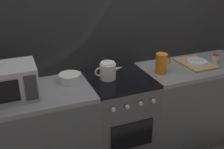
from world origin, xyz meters
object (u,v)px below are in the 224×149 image
object	(u,v)px
pitcher	(161,63)
spice_jar	(215,58)
stove_unit	(119,118)
microwave	(7,82)
dish_pile	(196,63)
kettle	(108,71)
mixing_bowl	(70,78)

from	to	relation	value
pitcher	spice_jar	size ratio (longest dim) A/B	1.90
stove_unit	pitcher	xyz separation A→B (m)	(0.43, -0.04, 0.55)
microwave	spice_jar	size ratio (longest dim) A/B	4.38
microwave	dish_pile	xyz separation A→B (m)	(1.87, 0.01, -0.12)
dish_pile	spice_jar	xyz separation A→B (m)	(0.22, -0.04, 0.03)
stove_unit	kettle	distance (m)	0.54
pitcher	dish_pile	bearing A→B (deg)	6.00
kettle	mixing_bowl	xyz separation A→B (m)	(-0.35, 0.06, -0.04)
microwave	mixing_bowl	distance (m)	0.54
stove_unit	mixing_bowl	xyz separation A→B (m)	(-0.45, 0.09, 0.49)
pitcher	dish_pile	size ratio (longest dim) A/B	0.50
kettle	spice_jar	xyz separation A→B (m)	(1.22, -0.06, -0.03)
microwave	spice_jar	xyz separation A→B (m)	(2.09, -0.02, -0.08)
kettle	spice_jar	bearing A→B (deg)	-2.63
stove_unit	kettle	size ratio (longest dim) A/B	3.16
kettle	dish_pile	bearing A→B (deg)	-1.13
mixing_bowl	kettle	bearing A→B (deg)	-10.14
mixing_bowl	stove_unit	bearing A→B (deg)	-11.59
microwave	kettle	xyz separation A→B (m)	(0.87, 0.03, -0.05)
stove_unit	spice_jar	xyz separation A→B (m)	(1.12, -0.03, 0.50)
spice_jar	kettle	bearing A→B (deg)	177.37
mixing_bowl	pitcher	world-z (taller)	pitcher
kettle	microwave	bearing A→B (deg)	-177.82
microwave	spice_jar	world-z (taller)	microwave
stove_unit	mixing_bowl	bearing A→B (deg)	168.41
mixing_bowl	spice_jar	bearing A→B (deg)	-4.31
stove_unit	dish_pile	xyz separation A→B (m)	(0.89, 0.01, 0.47)
stove_unit	microwave	world-z (taller)	microwave
dish_pile	spice_jar	bearing A→B (deg)	-9.26
microwave	spice_jar	distance (m)	2.09
pitcher	spice_jar	bearing A→B (deg)	1.02
mixing_bowl	pitcher	distance (m)	0.89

